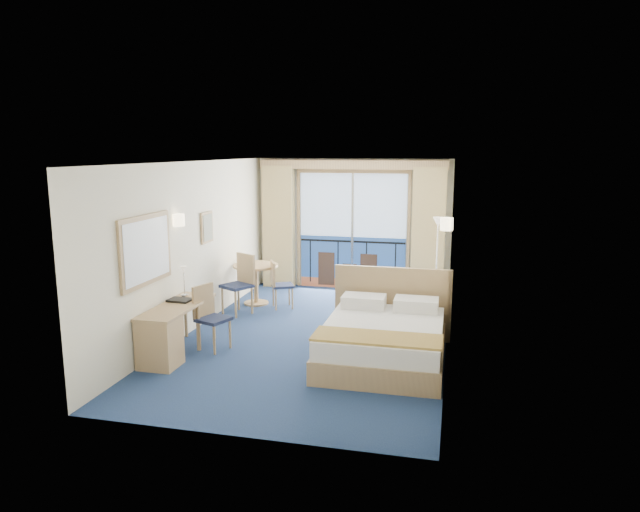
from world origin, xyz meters
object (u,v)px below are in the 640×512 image
at_px(armchair, 405,295).
at_px(floor_lamp, 438,238).
at_px(desk_chair, 209,313).
at_px(round_table, 256,274).
at_px(table_chair_b, 241,280).
at_px(bed, 384,339).
at_px(table_chair_a, 278,282).
at_px(desk, 164,336).
at_px(nightstand, 434,318).

height_order(armchair, floor_lamp, floor_lamp).
xyz_separation_m(desk_chair, round_table, (-0.17, 2.48, 0.04)).
bearing_deg(floor_lamp, table_chair_b, -152.95).
bearing_deg(bed, table_chair_a, 135.15).
distance_m(armchair, desk, 4.31).
bearing_deg(round_table, desk_chair, -86.08).
bearing_deg(bed, armchair, 87.91).
relative_size(floor_lamp, desk, 1.06).
distance_m(floor_lamp, desk_chair, 4.78).
relative_size(nightstand, armchair, 0.63).
xyz_separation_m(round_table, table_chair_b, (-0.05, -0.63, 0.02)).
distance_m(bed, round_table, 3.62).
xyz_separation_m(desk, table_chair_b, (0.13, 2.56, 0.20)).
relative_size(desk, table_chair_b, 1.43).
height_order(round_table, table_chair_b, table_chair_b).
distance_m(desk, table_chair_a, 3.09).
xyz_separation_m(bed, floor_lamp, (0.58, 3.45, 0.91)).
bearing_deg(bed, floor_lamp, 80.48).
distance_m(bed, floor_lamp, 3.62).
height_order(armchair, desk, desk).
bearing_deg(desk_chair, table_chair_b, 26.81).
xyz_separation_m(desk_chair, table_chair_b, (-0.22, 1.85, 0.06)).
bearing_deg(floor_lamp, armchair, -113.17).
bearing_deg(round_table, nightstand, -16.09).
height_order(desk, table_chair_a, table_chair_a).
xyz_separation_m(armchair, desk, (-2.98, -3.11, 0.04)).
xyz_separation_m(bed, desk, (-2.89, -0.81, 0.08)).
relative_size(armchair, desk_chair, 0.82).
bearing_deg(armchair, bed, 80.55).
distance_m(desk, desk_chair, 0.81).
relative_size(bed, desk, 1.39).
relative_size(floor_lamp, table_chair_b, 1.53).
bearing_deg(table_chair_b, nightstand, 23.51).
xyz_separation_m(floor_lamp, table_chair_b, (-3.35, -1.71, -0.63)).
distance_m(nightstand, round_table, 3.50).
relative_size(armchair, desk, 0.51).
relative_size(desk, round_table, 1.81).
relative_size(desk_chair, table_chair_a, 1.08).
xyz_separation_m(bed, table_chair_b, (-2.77, 1.75, 0.28)).
height_order(nightstand, desk, desk).
bearing_deg(floor_lamp, table_chair_a, -155.85).
distance_m(armchair, round_table, 2.81).
xyz_separation_m(floor_lamp, desk, (-3.47, -4.27, -0.83)).
bearing_deg(round_table, desk, -93.20).
bearing_deg(floor_lamp, desk_chair, -131.32).
height_order(floor_lamp, round_table, floor_lamp).
xyz_separation_m(floor_lamp, desk_chair, (-3.12, -3.55, -0.69)).
height_order(bed, round_table, bed).
distance_m(floor_lamp, table_chair_a, 3.15).
bearing_deg(armchair, table_chair_b, 3.57).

